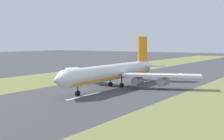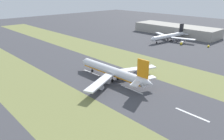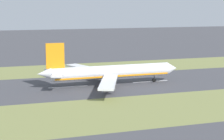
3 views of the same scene
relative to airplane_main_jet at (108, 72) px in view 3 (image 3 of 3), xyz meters
The scene contains 6 objects.
ground_plane 6.50m from the airplane_main_jet, 152.69° to the left, with size 800.00×800.00×0.00m, color #424247.
grass_median_west 47.56m from the airplane_main_jet, behind, with size 40.00×600.00×0.01m, color olive.
grass_median_east 43.27m from the airplane_main_jet, ahead, with size 40.00×600.00×0.01m, color olive.
centreline_dash_mid 19.19m from the airplane_main_jet, 96.84° to the right, with size 1.20×18.00×0.01m, color silver.
centreline_dash_far 22.82m from the airplane_main_jet, 95.66° to the left, with size 1.20×18.00×0.01m, color silver.
airplane_main_jet is the anchor object (origin of this frame).
Camera 3 is at (163.45, -49.24, 36.49)m, focal length 60.00 mm.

